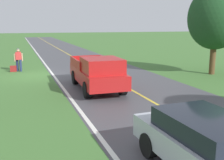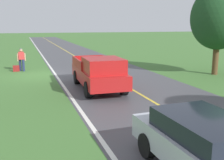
{
  "view_description": "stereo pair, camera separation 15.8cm",
  "coord_description": "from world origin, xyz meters",
  "px_view_note": "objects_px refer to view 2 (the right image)",
  "views": [
    {
      "loc": [
        1.11,
        19.21,
        3.47
      ],
      "look_at": [
        -2.01,
        10.26,
        1.53
      ],
      "focal_mm": 43.67,
      "sensor_mm": 36.0,
      "label": 1
    },
    {
      "loc": [
        0.96,
        19.26,
        3.47
      ],
      "look_at": [
        -2.01,
        10.26,
        1.53
      ],
      "focal_mm": 43.67,
      "sensor_mm": 36.0,
      "label": 2
    }
  ],
  "objects_px": {
    "sedan_ahead_same_lane": "(209,147)",
    "tree_far_side_near": "(219,18)",
    "suitcase_carried": "(16,68)",
    "hitchhiker_walking": "(21,58)",
    "pickup_truck_passing": "(99,72)"
  },
  "relations": [
    {
      "from": "hitchhiker_walking",
      "to": "suitcase_carried",
      "type": "relative_size",
      "value": 3.8
    },
    {
      "from": "hitchhiker_walking",
      "to": "sedan_ahead_same_lane",
      "type": "relative_size",
      "value": 0.39
    },
    {
      "from": "tree_far_side_near",
      "to": "sedan_ahead_same_lane",
      "type": "xyz_separation_m",
      "value": [
        8.96,
        10.98,
        -3.15
      ]
    },
    {
      "from": "hitchhiker_walking",
      "to": "sedan_ahead_same_lane",
      "type": "distance_m",
      "value": 17.24
    },
    {
      "from": "sedan_ahead_same_lane",
      "to": "suitcase_carried",
      "type": "bearing_deg",
      "value": -75.24
    },
    {
      "from": "suitcase_carried",
      "to": "tree_far_side_near",
      "type": "relative_size",
      "value": 0.08
    },
    {
      "from": "pickup_truck_passing",
      "to": "suitcase_carried",
      "type": "bearing_deg",
      "value": -60.22
    },
    {
      "from": "hitchhiker_walking",
      "to": "suitcase_carried",
      "type": "distance_m",
      "value": 0.86
    },
    {
      "from": "pickup_truck_passing",
      "to": "sedan_ahead_same_lane",
      "type": "distance_m",
      "value": 9.07
    },
    {
      "from": "hitchhiker_walking",
      "to": "pickup_truck_passing",
      "type": "xyz_separation_m",
      "value": [
        -3.94,
        7.71,
        -0.01
      ]
    },
    {
      "from": "hitchhiker_walking",
      "to": "suitcase_carried",
      "type": "xyz_separation_m",
      "value": [
        0.42,
        0.1,
        -0.75
      ]
    },
    {
      "from": "suitcase_carried",
      "to": "pickup_truck_passing",
      "type": "bearing_deg",
      "value": 27.31
    },
    {
      "from": "hitchhiker_walking",
      "to": "pickup_truck_passing",
      "type": "bearing_deg",
      "value": 117.07
    },
    {
      "from": "sedan_ahead_same_lane",
      "to": "pickup_truck_passing",
      "type": "bearing_deg",
      "value": -89.77
    },
    {
      "from": "sedan_ahead_same_lane",
      "to": "tree_far_side_near",
      "type": "bearing_deg",
      "value": -129.19
    }
  ]
}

